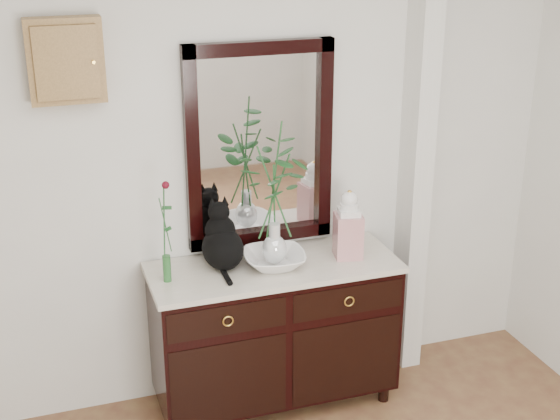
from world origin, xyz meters
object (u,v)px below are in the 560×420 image
object	(u,v)px
cat	(222,236)
ginger_jar	(349,223)
lotus_bowl	(274,259)
sideboard	(274,327)

from	to	relation	value
cat	ginger_jar	distance (m)	0.68
lotus_bowl	ginger_jar	size ratio (longest dim) A/B	0.85
cat	lotus_bowl	size ratio (longest dim) A/B	1.08
cat	lotus_bowl	distance (m)	0.30
sideboard	lotus_bowl	xyz separation A→B (m)	(-0.00, -0.02, 0.42)
sideboard	lotus_bowl	bearing A→B (deg)	-99.90
sideboard	ginger_jar	world-z (taller)	ginger_jar
ginger_jar	sideboard	bearing A→B (deg)	177.34
sideboard	cat	world-z (taller)	cat
cat	lotus_bowl	xyz separation A→B (m)	(0.26, -0.08, -0.14)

